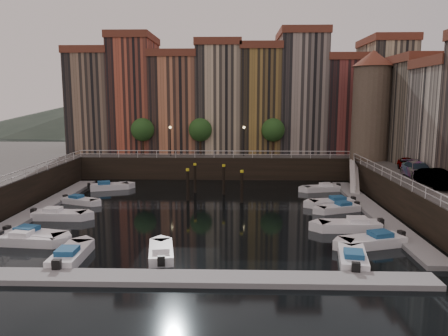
{
  "coord_description": "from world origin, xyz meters",
  "views": [
    {
      "loc": [
        3.04,
        -41.75,
        10.86
      ],
      "look_at": [
        1.69,
        4.0,
        3.55
      ],
      "focal_mm": 35.0,
      "sensor_mm": 36.0,
      "label": 1
    }
  ],
  "objects_px": {
    "corner_tower": "(371,104)",
    "gangway": "(354,174)",
    "boat_left_1": "(33,236)",
    "car_c": "(418,171)",
    "boat_left_2": "(58,215)",
    "car_b": "(436,179)",
    "boat_left_0": "(28,240)",
    "car_a": "(409,165)",
    "mooring_pilings": "(212,183)"
  },
  "relations": [
    {
      "from": "corner_tower",
      "to": "boat_left_1",
      "type": "relative_size",
      "value": 2.63
    },
    {
      "from": "car_c",
      "to": "car_a",
      "type": "bearing_deg",
      "value": 81.07
    },
    {
      "from": "boat_left_2",
      "to": "car_b",
      "type": "height_order",
      "value": "car_b"
    },
    {
      "from": "car_a",
      "to": "car_c",
      "type": "relative_size",
      "value": 0.79
    },
    {
      "from": "boat_left_0",
      "to": "car_a",
      "type": "relative_size",
      "value": 1.15
    },
    {
      "from": "gangway",
      "to": "mooring_pilings",
      "type": "bearing_deg",
      "value": -165.05
    },
    {
      "from": "gangway",
      "to": "car_b",
      "type": "bearing_deg",
      "value": -75.15
    },
    {
      "from": "mooring_pilings",
      "to": "boat_left_0",
      "type": "distance_m",
      "value": 20.73
    },
    {
      "from": "gangway",
      "to": "boat_left_1",
      "type": "xyz_separation_m",
      "value": [
        -29.76,
        -19.8,
        -1.52
      ]
    },
    {
      "from": "boat_left_1",
      "to": "car_a",
      "type": "xyz_separation_m",
      "value": [
        34.43,
        15.44,
        3.32
      ]
    },
    {
      "from": "corner_tower",
      "to": "boat_left_1",
      "type": "height_order",
      "value": "corner_tower"
    },
    {
      "from": "mooring_pilings",
      "to": "car_a",
      "type": "xyz_separation_m",
      "value": [
        21.48,
        0.13,
        2.07
      ]
    },
    {
      "from": "boat_left_1",
      "to": "mooring_pilings",
      "type": "bearing_deg",
      "value": 63.86
    },
    {
      "from": "car_b",
      "to": "car_c",
      "type": "height_order",
      "value": "car_b"
    },
    {
      "from": "corner_tower",
      "to": "boat_left_0",
      "type": "distance_m",
      "value": 42.36
    },
    {
      "from": "boat_left_0",
      "to": "car_b",
      "type": "distance_m",
      "value": 34.24
    },
    {
      "from": "car_a",
      "to": "car_b",
      "type": "height_order",
      "value": "car_b"
    },
    {
      "from": "mooring_pilings",
      "to": "boat_left_0",
      "type": "bearing_deg",
      "value": -128.63
    },
    {
      "from": "mooring_pilings",
      "to": "car_b",
      "type": "xyz_separation_m",
      "value": [
        20.36,
        -8.87,
        2.15
      ]
    },
    {
      "from": "gangway",
      "to": "car_b",
      "type": "height_order",
      "value": "car_b"
    },
    {
      "from": "mooring_pilings",
      "to": "car_a",
      "type": "bearing_deg",
      "value": 0.35
    },
    {
      "from": "corner_tower",
      "to": "car_b",
      "type": "xyz_separation_m",
      "value": [
        0.64,
        -17.86,
        -6.4
      ]
    },
    {
      "from": "boat_left_0",
      "to": "boat_left_1",
      "type": "relative_size",
      "value": 0.93
    },
    {
      "from": "boat_left_0",
      "to": "boat_left_2",
      "type": "height_order",
      "value": "boat_left_2"
    },
    {
      "from": "gangway",
      "to": "corner_tower",
      "type": "bearing_deg",
      "value": 57.2
    },
    {
      "from": "car_a",
      "to": "car_b",
      "type": "distance_m",
      "value": 9.07
    },
    {
      "from": "boat_left_0",
      "to": "car_c",
      "type": "xyz_separation_m",
      "value": [
        33.59,
        11.96,
        3.4
      ]
    },
    {
      "from": "boat_left_1",
      "to": "car_c",
      "type": "distance_m",
      "value": 35.57
    },
    {
      "from": "boat_left_1",
      "to": "car_c",
      "type": "relative_size",
      "value": 0.98
    },
    {
      "from": "corner_tower",
      "to": "gangway",
      "type": "height_order",
      "value": "corner_tower"
    },
    {
      "from": "gangway",
      "to": "boat_left_0",
      "type": "xyz_separation_m",
      "value": [
        -29.73,
        -20.66,
        -1.55
      ]
    },
    {
      "from": "corner_tower",
      "to": "boat_left_1",
      "type": "bearing_deg",
      "value": -143.35
    },
    {
      "from": "boat_left_2",
      "to": "corner_tower",
      "type": "bearing_deg",
      "value": 30.06
    },
    {
      "from": "mooring_pilings",
      "to": "boat_left_2",
      "type": "distance_m",
      "value": 16.36
    },
    {
      "from": "corner_tower",
      "to": "mooring_pilings",
      "type": "distance_m",
      "value": 23.29
    },
    {
      "from": "boat_left_1",
      "to": "boat_left_2",
      "type": "height_order",
      "value": "boat_left_1"
    },
    {
      "from": "gangway",
      "to": "boat_left_1",
      "type": "bearing_deg",
      "value": -146.37
    },
    {
      "from": "boat_left_1",
      "to": "car_b",
      "type": "height_order",
      "value": "car_b"
    },
    {
      "from": "gangway",
      "to": "boat_left_1",
      "type": "height_order",
      "value": "gangway"
    },
    {
      "from": "gangway",
      "to": "boat_left_1",
      "type": "distance_m",
      "value": 35.78
    },
    {
      "from": "gangway",
      "to": "mooring_pilings",
      "type": "relative_size",
      "value": 1.35
    },
    {
      "from": "car_a",
      "to": "car_b",
      "type": "xyz_separation_m",
      "value": [
        -1.12,
        -9.0,
        0.08
      ]
    },
    {
      "from": "car_b",
      "to": "car_a",
      "type": "bearing_deg",
      "value": 77.37
    },
    {
      "from": "gangway",
      "to": "boat_left_0",
      "type": "height_order",
      "value": "gangway"
    },
    {
      "from": "boat_left_2",
      "to": "car_a",
      "type": "distance_m",
      "value": 36.33
    },
    {
      "from": "gangway",
      "to": "car_c",
      "type": "distance_m",
      "value": 9.7
    },
    {
      "from": "gangway",
      "to": "boat_left_2",
      "type": "distance_m",
      "value": 33.27
    },
    {
      "from": "boat_left_0",
      "to": "car_b",
      "type": "relative_size",
      "value": 1.01
    },
    {
      "from": "corner_tower",
      "to": "boat_left_2",
      "type": "distance_m",
      "value": 39.09
    },
    {
      "from": "gangway",
      "to": "mooring_pilings",
      "type": "height_order",
      "value": "gangway"
    }
  ]
}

